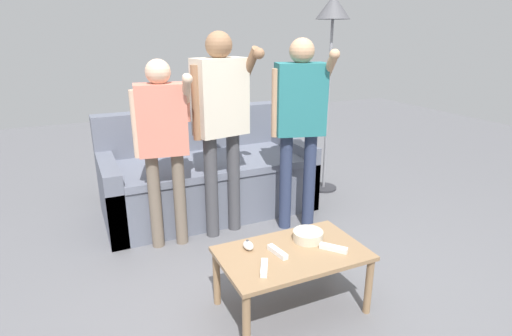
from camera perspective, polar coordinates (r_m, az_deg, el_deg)
ground_plane at (r=2.88m, az=3.78°, el=-15.44°), size 12.00×12.00×0.00m
couch at (r=3.86m, az=-6.93°, el=-1.22°), size 1.87×0.92×0.91m
coffee_table at (r=2.47m, az=5.07°, el=-12.60°), size 0.85×0.52×0.39m
snack_bowl at (r=2.56m, az=7.27°, el=-9.36°), size 0.19×0.19×0.06m
game_remote_nunchuk at (r=2.45m, az=-1.09°, el=-10.76°), size 0.06×0.09×0.05m
floor_lamp at (r=4.16m, az=10.62°, el=19.12°), size 0.33×0.33×1.94m
player_left at (r=3.05m, az=-12.92°, el=4.66°), size 0.42×0.36×1.43m
player_center at (r=3.17m, az=-4.92°, el=7.70°), size 0.51×0.36×1.62m
player_right at (r=3.29m, az=6.15°, el=7.52°), size 0.45×0.42×1.57m
game_remote_wand_near at (r=2.26m, az=1.15°, el=-13.76°), size 0.10×0.15×0.03m
game_remote_wand_far at (r=2.48m, az=10.78°, el=-10.93°), size 0.13×0.15×0.03m
game_remote_wand_spare at (r=2.40m, az=3.03°, el=-11.62°), size 0.06×0.16×0.03m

